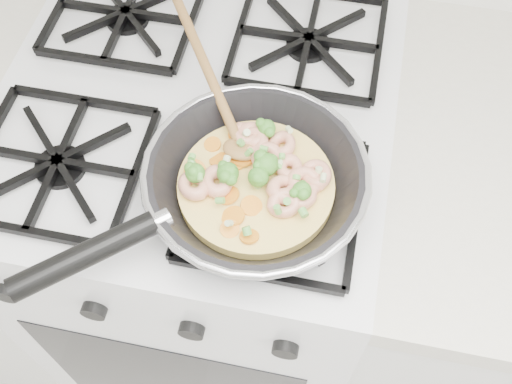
# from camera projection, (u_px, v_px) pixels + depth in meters

# --- Properties ---
(stove) EXTENTS (0.60, 0.60, 0.92)m
(stove) POSITION_uv_depth(u_px,v_px,m) (211.00, 239.00, 1.29)
(stove) COLOR white
(stove) RESTS_ON ground
(skillet) EXTENTS (0.39, 0.49, 0.09)m
(skillet) POSITION_uv_depth(u_px,v_px,m) (253.00, 181.00, 0.78)
(skillet) COLOR black
(skillet) RESTS_ON stove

